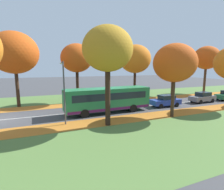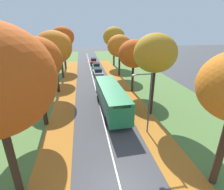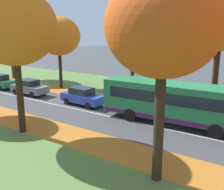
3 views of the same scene
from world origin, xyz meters
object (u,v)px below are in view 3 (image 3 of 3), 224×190
(tree_right_mid, at_px, (133,39))
(tree_right_far, at_px, (59,36))
(tree_right_near, at_px, (220,25))
(bus, at_px, (174,101))
(tree_left_near, at_px, (163,26))
(tree_left_mid, at_px, (14,27))
(car_green_third_in_line, at_px, (0,81))
(car_blue_lead, at_px, (83,96))
(tree_right_distant, at_px, (9,27))
(car_grey_following, at_px, (29,87))

(tree_right_mid, xyz_separation_m, tree_right_far, (-0.06, 9.70, 0.11))
(tree_right_near, distance_m, bus, 7.13)
(tree_left_near, relative_size, tree_left_mid, 0.97)
(tree_left_near, xyz_separation_m, car_green_third_in_line, (7.44, 23.63, -5.96))
(tree_right_near, relative_size, car_blue_lead, 2.15)
(tree_right_near, height_order, tree_right_mid, tree_right_near)
(tree_right_near, bearing_deg, bus, 159.49)
(bus, bearing_deg, tree_right_near, -20.51)
(tree_right_distant, height_order, car_green_third_in_line, tree_right_distant)
(bus, relative_size, car_grey_following, 2.46)
(bus, distance_m, car_grey_following, 15.90)
(tree_right_distant, bearing_deg, tree_right_far, -93.93)
(bus, height_order, car_blue_lead, bus)
(tree_left_near, distance_m, car_grey_following, 20.36)
(tree_left_mid, xyz_separation_m, bus, (7.17, -7.73, -5.11))
(tree_right_mid, xyz_separation_m, car_blue_lead, (-4.34, 2.64, -5.07))
(tree_right_far, height_order, car_green_third_in_line, tree_right_far)
(bus, bearing_deg, tree_left_near, -163.54)
(tree_right_near, xyz_separation_m, bus, (-4.45, 1.66, -5.32))
(tree_right_far, relative_size, car_grey_following, 1.93)
(tree_right_far, xyz_separation_m, car_green_third_in_line, (-4.30, 5.74, -5.18))
(tree_right_distant, height_order, car_blue_lead, tree_right_distant)
(tree_left_near, xyz_separation_m, bus, (7.39, 2.18, -5.07))
(tree_right_far, distance_m, car_grey_following, 6.85)
(car_blue_lead, bearing_deg, tree_right_distant, 73.85)
(tree_left_mid, bearing_deg, tree_right_mid, -8.48)
(bus, bearing_deg, car_blue_lead, 89.52)
(tree_right_mid, bearing_deg, bus, -126.32)
(car_grey_following, bearing_deg, tree_right_near, -75.40)
(tree_right_distant, bearing_deg, tree_left_mid, -124.02)
(tree_right_near, relative_size, tree_right_mid, 1.15)
(tree_right_near, xyz_separation_m, tree_right_mid, (-0.04, 7.67, -1.14))
(car_blue_lead, bearing_deg, car_grey_following, 91.53)
(bus, bearing_deg, car_grey_following, 90.43)
(tree_left_mid, height_order, car_green_third_in_line, tree_left_mid)
(tree_left_mid, bearing_deg, tree_right_distant, 55.98)
(car_grey_following, height_order, car_green_third_in_line, same)
(car_blue_lead, bearing_deg, tree_left_near, -124.59)
(tree_left_near, bearing_deg, tree_right_near, 2.51)
(car_grey_following, bearing_deg, tree_right_mid, -65.33)
(tree_left_mid, relative_size, tree_right_distant, 0.96)
(tree_right_mid, relative_size, car_blue_lead, 1.87)
(tree_right_mid, bearing_deg, tree_right_near, -89.73)
(bus, bearing_deg, car_green_third_in_line, 89.86)
(car_grey_following, bearing_deg, tree_left_mid, -130.87)
(tree_left_near, relative_size, tree_right_mid, 1.12)
(bus, height_order, car_grey_following, bus)
(tree_right_near, xyz_separation_m, car_green_third_in_line, (-4.40, 23.11, -6.21))
(tree_right_distant, relative_size, car_blue_lead, 2.26)
(tree_right_far, xyz_separation_m, car_blue_lead, (-4.28, -7.07, -5.18))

